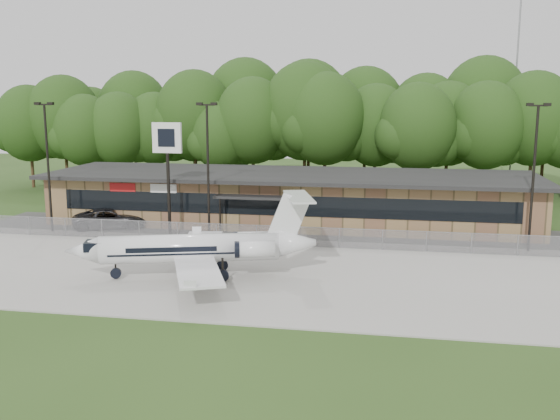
% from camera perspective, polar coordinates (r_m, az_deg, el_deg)
% --- Properties ---
extents(ground, '(160.00, 160.00, 0.00)m').
position_cam_1_polar(ground, '(31.16, -6.39, -9.67)').
color(ground, '#294418').
rests_on(ground, ground).
extents(apron, '(64.00, 18.00, 0.08)m').
position_cam_1_polar(apron, '(38.50, -2.96, -5.65)').
color(apron, '#9E9B93').
rests_on(apron, ground).
extents(parking_lot, '(50.00, 9.00, 0.06)m').
position_cam_1_polar(parking_lot, '(49.43, 0.10, -2.07)').
color(parking_lot, '#383835').
rests_on(parking_lot, ground).
extents(terminal, '(41.00, 11.65, 4.30)m').
position_cam_1_polar(terminal, '(53.33, 0.95, 1.18)').
color(terminal, olive).
rests_on(terminal, ground).
extents(fence, '(46.00, 0.04, 1.52)m').
position_cam_1_polar(fence, '(44.95, -0.92, -2.35)').
color(fence, gray).
rests_on(fence, ground).
extents(treeline, '(72.00, 12.00, 15.00)m').
position_cam_1_polar(treeline, '(70.61, 3.39, 7.73)').
color(treeline, '#1E3C13').
rests_on(treeline, ground).
extents(radio_mast, '(0.20, 0.20, 25.00)m').
position_cam_1_polar(radio_mast, '(77.21, 20.75, 11.03)').
color(radio_mast, gray).
rests_on(radio_mast, ground).
extents(light_pole_left, '(1.55, 0.30, 10.23)m').
position_cam_1_polar(light_pole_left, '(52.06, -20.48, 4.53)').
color(light_pole_left, black).
rests_on(light_pole_left, ground).
extents(light_pole_mid, '(1.55, 0.30, 10.23)m').
position_cam_1_polar(light_pole_mid, '(46.77, -6.61, 4.54)').
color(light_pole_mid, black).
rests_on(light_pole_mid, ground).
extents(light_pole_right, '(1.55, 0.30, 10.23)m').
position_cam_1_polar(light_pole_right, '(45.73, 22.22, 3.71)').
color(light_pole_right, black).
rests_on(light_pole_right, ground).
extents(business_jet, '(14.70, 13.19, 4.99)m').
position_cam_1_polar(business_jet, '(37.12, -7.37, -3.54)').
color(business_jet, white).
rests_on(business_jet, ground).
extents(suv, '(6.53, 4.64, 1.65)m').
position_cam_1_polar(suv, '(52.74, -15.22, -0.77)').
color(suv, '#313134').
rests_on(suv, ground).
extents(pole_sign, '(2.30, 0.35, 8.74)m').
position_cam_1_polar(pole_sign, '(48.03, -10.26, 5.43)').
color(pole_sign, black).
rests_on(pole_sign, ground).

